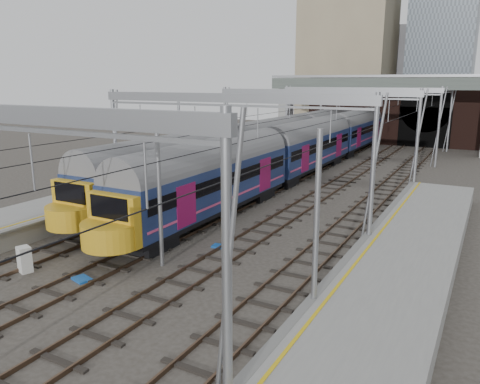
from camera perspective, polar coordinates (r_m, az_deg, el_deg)
The scene contains 14 objects.
ground at distance 21.27m, azimuth -12.80°, elevation -10.51°, with size 160.00×160.00×0.00m, color #38332D.
platform_left at distance 29.87m, azimuth -24.54°, elevation -3.28°, with size 4.32×55.00×1.12m.
platform_right at distance 15.45m, azimuth 14.16°, elevation -17.96°, with size 4.32×47.00×1.12m.
tracks at distance 33.32m, azimuth 4.35°, elevation -1.40°, with size 14.40×80.00×0.22m.
overhead_line at distance 38.29m, azimuth 8.59°, elevation 10.34°, with size 16.80×80.00×8.00m.
retaining_wall at distance 67.52m, azimuth 18.71°, elevation 9.14°, with size 28.00×2.75×9.00m.
overbridge at distance 61.85m, azimuth 16.62°, elevation 11.69°, with size 28.00×3.00×9.25m.
city_skyline at distance 85.98m, azimuth 22.61°, elevation 18.13°, with size 37.50×27.50×60.00m.
train_main at distance 52.40m, azimuth 11.64°, elevation 6.64°, with size 2.99×69.12×5.08m.
train_second at distance 54.32m, azimuth 7.79°, elevation 6.98°, with size 2.94×67.83×5.00m.
relay_cabinet at distance 23.56m, azimuth -24.78°, elevation -7.47°, with size 0.60×0.50×1.20m, color silver.
equip_cover_a at distance 21.92m, azimuth -18.71°, elevation -10.02°, with size 0.85×0.60×0.10m, color #1752AC.
equip_cover_b at distance 27.34m, azimuth -7.62°, elevation -4.73°, with size 0.85×0.60×0.10m, color #1752AC.
equip_cover_c at distance 24.71m, azimuth -2.47°, elevation -6.62°, with size 0.79×0.56×0.09m, color #1752AC.
Camera 1 is at (13.11, -14.43, 8.48)m, focal length 35.00 mm.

